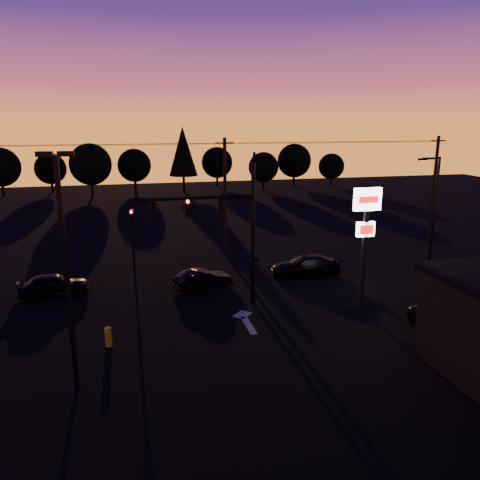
# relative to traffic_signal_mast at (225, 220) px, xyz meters

# --- Properties ---
(ground) EXTENTS (120.00, 120.00, 0.00)m
(ground) POSITION_rel_traffic_signal_mast_xyz_m (0.10, -3.99, -4.94)
(ground) COLOR black
(ground) RESTS_ON ground
(lane_arrow) EXTENTS (1.20, 3.10, 0.01)m
(lane_arrow) POSITION_rel_traffic_signal_mast_xyz_m (0.60, -2.33, -4.93)
(lane_arrow) COLOR beige
(lane_arrow) RESTS_ON ground
(traffic_signal_mast) EXTENTS (6.79, 0.52, 8.58)m
(traffic_signal_mast) POSITION_rel_traffic_signal_mast_xyz_m (0.00, 0.00, 0.00)
(traffic_signal_mast) COLOR black
(traffic_signal_mast) RESTS_ON ground
(secondary_signal) EXTENTS (0.30, 0.31, 4.35)m
(secondary_signal) POSITION_rel_traffic_signal_mast_xyz_m (-4.90, 7.49, -2.07)
(secondary_signal) COLOR black
(secondary_signal) RESTS_ON ground
(parking_lot_light) EXTENTS (1.25, 0.30, 9.14)m
(parking_lot_light) POSITION_rel_traffic_signal_mast_xyz_m (-7.40, -6.99, 0.33)
(parking_lot_light) COLOR black
(parking_lot_light) RESTS_ON ground
(pylon_sign) EXTENTS (1.50, 0.28, 6.80)m
(pylon_sign) POSITION_rel_traffic_signal_mast_xyz_m (7.10, -2.49, -0.02)
(pylon_sign) COLOR black
(pylon_sign) RESTS_ON ground
(streetlight) EXTENTS (1.55, 0.35, 8.00)m
(streetlight) POSITION_rel_traffic_signal_mast_xyz_m (14.01, 1.51, -0.52)
(streetlight) COLOR black
(streetlight) RESTS_ON ground
(utility_pole_1) EXTENTS (1.40, 0.26, 9.00)m
(utility_pole_1) POSITION_rel_traffic_signal_mast_xyz_m (2.10, 10.01, -0.34)
(utility_pole_1) COLOR black
(utility_pole_1) RESTS_ON ground
(utility_pole_2) EXTENTS (1.40, 0.26, 9.00)m
(utility_pole_2) POSITION_rel_traffic_signal_mast_xyz_m (20.10, 10.01, -0.34)
(utility_pole_2) COLOR black
(utility_pole_2) RESTS_ON ground
(power_wires) EXTENTS (36.00, 1.22, 0.07)m
(power_wires) POSITION_rel_traffic_signal_mast_xyz_m (2.10, 10.01, 3.63)
(power_wires) COLOR black
(power_wires) RESTS_ON ground
(bollard) EXTENTS (0.31, 0.31, 0.93)m
(bollard) POSITION_rel_traffic_signal_mast_xyz_m (-6.30, -3.68, -4.47)
(bollard) COLOR #A7A615
(bollard) RESTS_ON ground
(tree_0) EXTENTS (5.36, 5.36, 6.74)m
(tree_0) POSITION_rel_traffic_signal_mast_xyz_m (-21.90, 46.01, -0.88)
(tree_0) COLOR black
(tree_0) RESTS_ON ground
(tree_1) EXTENTS (4.54, 4.54, 5.71)m
(tree_1) POSITION_rel_traffic_signal_mast_xyz_m (-15.90, 49.01, -1.50)
(tree_1) COLOR black
(tree_1) RESTS_ON ground
(tree_2) EXTENTS (5.77, 5.78, 7.26)m
(tree_2) POSITION_rel_traffic_signal_mast_xyz_m (-9.90, 44.01, -0.57)
(tree_2) COLOR black
(tree_2) RESTS_ON ground
(tree_3) EXTENTS (4.95, 4.95, 6.22)m
(tree_3) POSITION_rel_traffic_signal_mast_xyz_m (-3.90, 48.01, -1.19)
(tree_3) COLOR black
(tree_3) RESTS_ON ground
(tree_4) EXTENTS (4.18, 4.18, 9.50)m
(tree_4) POSITION_rel_traffic_signal_mast_xyz_m (3.10, 45.01, 0.99)
(tree_4) COLOR black
(tree_4) RESTS_ON ground
(tree_5) EXTENTS (4.95, 4.95, 6.22)m
(tree_5) POSITION_rel_traffic_signal_mast_xyz_m (9.10, 50.01, -1.19)
(tree_5) COLOR black
(tree_5) RESTS_ON ground
(tree_6) EXTENTS (4.54, 4.54, 5.71)m
(tree_6) POSITION_rel_traffic_signal_mast_xyz_m (15.10, 44.01, -1.50)
(tree_6) COLOR black
(tree_6) RESTS_ON ground
(tree_7) EXTENTS (5.36, 5.36, 6.74)m
(tree_7) POSITION_rel_traffic_signal_mast_xyz_m (21.10, 47.01, -0.88)
(tree_7) COLOR black
(tree_7) RESTS_ON ground
(tree_8) EXTENTS (4.12, 4.12, 5.19)m
(tree_8) POSITION_rel_traffic_signal_mast_xyz_m (27.10, 46.01, -1.82)
(tree_8) COLOR black
(tree_8) RESTS_ON ground
(car_left) EXTENTS (4.19, 2.02, 1.38)m
(car_left) POSITION_rel_traffic_signal_mast_xyz_m (-9.66, 3.79, -4.25)
(car_left) COLOR black
(car_left) RESTS_ON ground
(car_mid) EXTENTS (3.90, 2.16, 1.22)m
(car_mid) POSITION_rel_traffic_signal_mast_xyz_m (-0.83, 2.92, -4.33)
(car_mid) COLOR black
(car_mid) RESTS_ON ground
(car_right) EXTENTS (4.91, 2.48, 1.37)m
(car_right) POSITION_rel_traffic_signal_mast_xyz_m (6.34, 3.85, -4.25)
(car_right) COLOR black
(car_right) RESTS_ON ground
(suv_parked) EXTENTS (2.60, 4.90, 1.31)m
(suv_parked) POSITION_rel_traffic_signal_mast_xyz_m (9.84, -6.65, -4.28)
(suv_parked) COLOR black
(suv_parked) RESTS_ON ground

